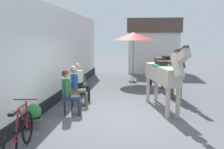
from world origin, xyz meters
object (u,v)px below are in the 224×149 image
(saddled_horse_far, at_px, (169,66))
(seated_visitor_middle, at_px, (76,84))
(seated_visitor_near, at_px, (69,90))
(seated_visitor_far, at_px, (80,80))
(leaning_bicycle, at_px, (20,135))
(satchel_bag, at_px, (84,92))
(flower_planter_nearest, at_px, (34,116))
(saddled_horse_near, at_px, (163,74))
(flower_planter_farthest, at_px, (82,81))
(cafe_parasol, at_px, (134,36))
(spare_stool_white, at_px, (133,80))

(saddled_horse_far, bearing_deg, seated_visitor_middle, -146.40)
(seated_visitor_near, xyz_separation_m, seated_visitor_far, (-0.09, 1.71, 0.00))
(leaning_bicycle, height_order, satchel_bag, leaning_bicycle)
(seated_visitor_far, height_order, satchel_bag, seated_visitor_far)
(seated_visitor_middle, distance_m, flower_planter_nearest, 2.23)
(saddled_horse_near, bearing_deg, flower_planter_farthest, 138.25)
(seated_visitor_far, bearing_deg, seated_visitor_near, -87.01)
(cafe_parasol, bearing_deg, flower_planter_nearest, -108.70)
(seated_visitor_near, distance_m, cafe_parasol, 6.22)
(flower_planter_farthest, distance_m, satchel_bag, 1.31)
(flower_planter_nearest, relative_size, satchel_bag, 2.29)
(flower_planter_nearest, bearing_deg, spare_stool_white, 65.99)
(saddled_horse_far, relative_size, satchel_bag, 10.48)
(seated_visitor_near, relative_size, satchel_bag, 4.96)
(seated_visitor_near, xyz_separation_m, flower_planter_farthest, (-0.56, 3.93, -0.44))
(saddled_horse_near, xyz_separation_m, leaning_bicycle, (-3.10, -3.44, -0.76))
(seated_visitor_near, relative_size, spare_stool_white, 3.02)
(saddled_horse_far, distance_m, leaning_bicycle, 6.72)
(flower_planter_nearest, bearing_deg, satchel_bag, 83.68)
(seated_visitor_middle, xyz_separation_m, satchel_bag, (-0.16, 1.73, -0.68))
(flower_planter_farthest, bearing_deg, leaning_bicycle, -87.37)
(spare_stool_white, height_order, satchel_bag, spare_stool_white)
(saddled_horse_near, relative_size, flower_planter_nearest, 4.57)
(seated_visitor_middle, xyz_separation_m, spare_stool_white, (1.81, 3.26, -0.38))
(saddled_horse_far, bearing_deg, leaning_bicycle, -121.75)
(leaning_bicycle, distance_m, satchel_bag, 5.25)
(flower_planter_nearest, bearing_deg, leaning_bicycle, -76.40)
(flower_planter_farthest, xyz_separation_m, spare_stool_white, (2.35, 0.29, 0.07))
(seated_visitor_near, distance_m, saddled_horse_far, 4.53)
(saddled_horse_near, bearing_deg, flower_planter_nearest, -149.24)
(seated_visitor_middle, distance_m, cafe_parasol, 5.35)
(leaning_bicycle, bearing_deg, spare_stool_white, 73.12)
(seated_visitor_middle, bearing_deg, flower_planter_nearest, -105.42)
(seated_visitor_far, distance_m, saddled_horse_far, 3.65)
(seated_visitor_near, height_order, flower_planter_farthest, seated_visitor_near)
(flower_planter_nearest, height_order, flower_planter_farthest, same)
(saddled_horse_near, xyz_separation_m, spare_stool_white, (-1.05, 3.32, -0.76))
(flower_planter_farthest, height_order, spare_stool_white, flower_planter_farthest)
(seated_visitor_far, height_order, saddled_horse_near, saddled_horse_near)
(seated_visitor_far, bearing_deg, flower_planter_farthest, 101.97)
(saddled_horse_far, height_order, flower_planter_nearest, saddled_horse_far)
(seated_visitor_near, height_order, satchel_bag, seated_visitor_near)
(seated_visitor_far, height_order, cafe_parasol, cafe_parasol)
(seated_visitor_middle, relative_size, flower_planter_farthest, 2.17)
(seated_visitor_near, relative_size, cafe_parasol, 0.54)
(cafe_parasol, height_order, satchel_bag, cafe_parasol)
(flower_planter_nearest, xyz_separation_m, cafe_parasol, (2.34, 6.90, 2.03))
(cafe_parasol, xyz_separation_m, spare_stool_white, (0.05, -1.54, -1.96))
(flower_planter_farthest, relative_size, leaning_bicycle, 0.37)
(satchel_bag, bearing_deg, seated_visitor_middle, -90.38)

